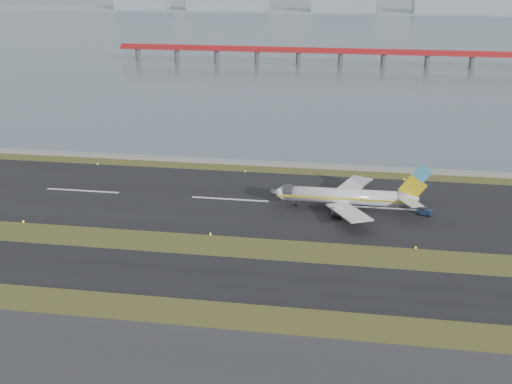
# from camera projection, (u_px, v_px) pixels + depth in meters

# --- Properties ---
(ground) EXTENTS (1000.00, 1000.00, 0.00)m
(ground) POSITION_uv_depth(u_px,v_px,m) (203.00, 249.00, 136.82)
(ground) COLOR #394418
(ground) RESTS_ON ground
(taxiway_strip) EXTENTS (1000.00, 18.00, 0.10)m
(taxiway_strip) POSITION_uv_depth(u_px,v_px,m) (188.00, 275.00, 125.69)
(taxiway_strip) COLOR black
(taxiway_strip) RESTS_ON ground
(runway_strip) EXTENTS (1000.00, 45.00, 0.10)m
(runway_strip) POSITION_uv_depth(u_px,v_px,m) (230.00, 199.00, 164.58)
(runway_strip) COLOR black
(runway_strip) RESTS_ON ground
(seawall) EXTENTS (1000.00, 2.50, 1.00)m
(seawall) POSITION_uv_depth(u_px,v_px,m) (250.00, 163.00, 192.20)
(seawall) COLOR gray
(seawall) RESTS_ON ground
(bay_water) EXTENTS (1400.00, 800.00, 1.30)m
(bay_water) POSITION_uv_depth(u_px,v_px,m) (326.00, 27.00, 562.75)
(bay_water) COLOR #4E6270
(bay_water) RESTS_ON ground
(red_pier) EXTENTS (260.00, 5.00, 10.20)m
(red_pier) POSITION_uv_depth(u_px,v_px,m) (341.00, 52.00, 362.80)
(red_pier) COLOR #B01E20
(red_pier) RESTS_ON ground
(far_shoreline) EXTENTS (1400.00, 80.00, 60.50)m
(far_shoreline) POSITION_uv_depth(u_px,v_px,m) (347.00, 6.00, 706.76)
(far_shoreline) COLOR #8A98A3
(far_shoreline) RESTS_ON ground
(airliner) EXTENTS (38.52, 32.89, 12.80)m
(airliner) POSITION_uv_depth(u_px,v_px,m) (347.00, 197.00, 156.88)
(airliner) COLOR white
(airliner) RESTS_ON ground
(pushback_tug) EXTENTS (3.76, 2.94, 2.12)m
(pushback_tug) POSITION_uv_depth(u_px,v_px,m) (424.00, 211.00, 154.37)
(pushback_tug) COLOR #16243E
(pushback_tug) RESTS_ON ground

